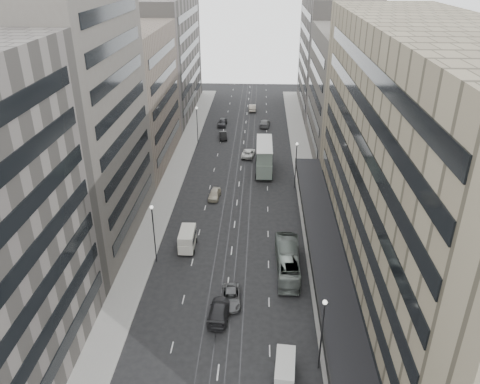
% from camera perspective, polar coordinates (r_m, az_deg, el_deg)
% --- Properties ---
extents(ground, '(220.00, 220.00, 0.00)m').
position_cam_1_polar(ground, '(52.45, -2.09, -16.26)').
color(ground, black).
rests_on(ground, ground).
extents(sidewalk_right, '(4.00, 125.00, 0.15)m').
position_cam_1_polar(sidewalk_right, '(84.15, 8.13, 1.29)').
color(sidewalk_right, gray).
rests_on(sidewalk_right, ground).
extents(sidewalk_left, '(4.00, 125.00, 0.15)m').
position_cam_1_polar(sidewalk_left, '(85.18, -8.16, 1.61)').
color(sidewalk_left, gray).
rests_on(sidewalk_left, ground).
extents(department_store, '(19.20, 60.00, 30.00)m').
position_cam_1_polar(department_store, '(53.76, 21.81, 1.92)').
color(department_store, gray).
rests_on(department_store, ground).
extents(building_right_mid, '(15.00, 28.00, 24.00)m').
position_cam_1_polar(building_right_mid, '(95.04, 13.70, 11.43)').
color(building_right_mid, '#504B45').
rests_on(building_right_mid, ground).
extents(building_right_far, '(15.00, 32.00, 28.00)m').
position_cam_1_polar(building_right_far, '(123.53, 11.39, 15.99)').
color(building_right_far, '#68635D').
rests_on(building_right_far, ground).
extents(building_left_b, '(15.00, 26.00, 34.00)m').
position_cam_1_polar(building_left_b, '(65.29, -20.32, 8.33)').
color(building_left_b, '#504B45').
rests_on(building_left_b, ground).
extents(building_left_c, '(15.00, 28.00, 25.00)m').
position_cam_1_polar(building_left_c, '(90.96, -13.72, 11.09)').
color(building_left_c, '#65584E').
rests_on(building_left_c, ground).
extents(building_left_d, '(15.00, 38.00, 28.00)m').
position_cam_1_polar(building_left_d, '(121.90, -9.65, 16.00)').
color(building_left_d, '#68635D').
rests_on(building_left_d, ground).
extents(lamp_right_near, '(0.44, 0.44, 8.32)m').
position_cam_1_polar(lamp_right_near, '(45.53, 10.02, -15.90)').
color(lamp_right_near, '#262628').
rests_on(lamp_right_near, ground).
extents(lamp_right_far, '(0.44, 0.44, 8.32)m').
position_cam_1_polar(lamp_right_far, '(79.60, 6.85, 3.90)').
color(lamp_right_far, '#262628').
rests_on(lamp_right_far, ground).
extents(lamp_left_near, '(0.44, 0.44, 8.32)m').
position_cam_1_polar(lamp_left_near, '(60.29, -10.51, -4.25)').
color(lamp_left_near, '#262628').
rests_on(lamp_left_near, ground).
extents(lamp_left_far, '(0.44, 0.44, 8.32)m').
position_cam_1_polar(lamp_left_far, '(99.04, -5.25, 8.57)').
color(lamp_left_far, '#262628').
rests_on(lamp_left_far, ground).
extents(bus_near, '(2.82, 10.54, 2.91)m').
position_cam_1_polar(bus_near, '(59.97, 5.77, -8.34)').
color(bus_near, gray).
rests_on(bus_near, ground).
extents(bus_far, '(2.89, 10.55, 2.91)m').
position_cam_1_polar(bus_far, '(59.73, 5.96, -8.51)').
color(bus_far, slate).
rests_on(bus_far, ground).
extents(double_decker, '(3.19, 10.20, 5.57)m').
position_cam_1_polar(double_decker, '(86.53, 2.96, 4.38)').
color(double_decker, gray).
rests_on(double_decker, ground).
extents(vw_microbus, '(2.31, 4.51, 2.36)m').
position_cam_1_polar(vw_microbus, '(46.81, 5.50, -20.77)').
color(vw_microbus, '#575D5F').
rests_on(vw_microbus, ground).
extents(panel_van, '(2.25, 4.48, 2.81)m').
position_cam_1_polar(panel_van, '(64.23, -6.44, -5.68)').
color(panel_van, silver).
rests_on(panel_van, ground).
extents(sedan_2, '(2.52, 4.97, 1.35)m').
position_cam_1_polar(sedan_2, '(55.25, -1.11, -12.71)').
color(sedan_2, '#59595C').
rests_on(sedan_2, ground).
extents(sedan_3, '(2.61, 5.66, 1.60)m').
position_cam_1_polar(sedan_3, '(53.33, -2.52, -14.26)').
color(sedan_3, black).
rests_on(sedan_3, ground).
extents(sedan_4, '(2.06, 4.39, 1.45)m').
position_cam_1_polar(sedan_4, '(77.49, -3.12, -0.25)').
color(sedan_4, '#BBB29B').
rests_on(sedan_4, ground).
extents(sedan_5, '(2.13, 4.62, 1.47)m').
position_cam_1_polar(sedan_5, '(103.75, -2.09, 6.90)').
color(sedan_5, black).
rests_on(sedan_5, ground).
extents(sedan_6, '(2.95, 5.29, 1.40)m').
position_cam_1_polar(sedan_6, '(94.07, 1.04, 4.77)').
color(sedan_6, silver).
rests_on(sedan_6, ground).
extents(sedan_7, '(2.70, 5.52, 1.55)m').
position_cam_1_polar(sedan_7, '(111.92, 3.04, 8.39)').
color(sedan_7, slate).
rests_on(sedan_7, ground).
extents(sedan_8, '(2.17, 4.97, 1.67)m').
position_cam_1_polar(sedan_8, '(112.25, -2.16, 8.49)').
color(sedan_8, '#2B2B2E').
rests_on(sedan_8, ground).
extents(sedan_9, '(1.88, 5.06, 1.65)m').
position_cam_1_polar(sedan_9, '(123.92, 1.51, 10.25)').
color(sedan_9, beige).
rests_on(sedan_9, ground).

